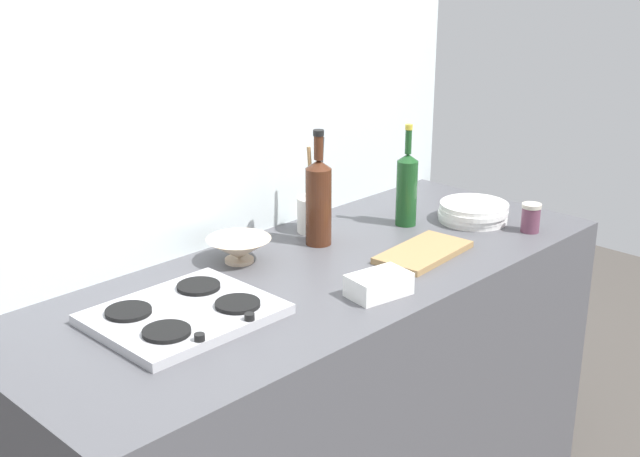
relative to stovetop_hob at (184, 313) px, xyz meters
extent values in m
cube|color=#4C4C51|center=(0.44, -0.02, -0.46)|extent=(1.80, 0.70, 0.90)
cube|color=silver|center=(0.44, 0.36, 0.32)|extent=(1.90, 0.06, 2.46)
cube|color=#B2B2B7|center=(0.00, 0.00, 0.00)|extent=(0.41, 0.33, 0.02)
cylinder|color=black|center=(-0.10, -0.07, 0.01)|extent=(0.11, 0.11, 0.01)
cylinder|color=black|center=(0.10, -0.07, 0.01)|extent=(0.11, 0.11, 0.01)
cylinder|color=black|center=(-0.10, 0.08, 0.01)|extent=(0.11, 0.11, 0.01)
cylinder|color=black|center=(0.10, 0.08, 0.01)|extent=(0.11, 0.11, 0.01)
cylinder|color=black|center=(-0.07, -0.15, 0.02)|extent=(0.02, 0.02, 0.02)
cylinder|color=black|center=(0.07, -0.15, 0.02)|extent=(0.02, 0.02, 0.02)
cylinder|color=white|center=(1.07, -0.08, -0.01)|extent=(0.22, 0.22, 0.01)
cylinder|color=white|center=(1.07, -0.08, 0.01)|extent=(0.22, 0.22, 0.01)
cylinder|color=white|center=(1.07, -0.08, 0.02)|extent=(0.22, 0.22, 0.01)
cylinder|color=white|center=(1.07, -0.08, 0.04)|extent=(0.22, 0.22, 0.01)
cylinder|color=#19471E|center=(0.90, 0.05, 0.09)|extent=(0.07, 0.07, 0.20)
cone|color=#19471E|center=(0.90, 0.05, 0.20)|extent=(0.07, 0.07, 0.02)
cylinder|color=#19471E|center=(0.90, 0.05, 0.25)|extent=(0.02, 0.02, 0.08)
cylinder|color=gold|center=(0.90, 0.05, 0.30)|extent=(0.02, 0.02, 0.02)
cylinder|color=#472314|center=(0.58, 0.13, 0.10)|extent=(0.08, 0.08, 0.23)
cone|color=#472314|center=(0.58, 0.13, 0.23)|extent=(0.08, 0.08, 0.03)
cylinder|color=#472314|center=(0.58, 0.13, 0.28)|extent=(0.03, 0.03, 0.07)
cylinder|color=black|center=(0.58, 0.13, 0.32)|extent=(0.03, 0.03, 0.02)
cylinder|color=beige|center=(0.33, 0.19, -0.01)|extent=(0.08, 0.08, 0.01)
cone|color=beige|center=(0.33, 0.19, 0.03)|extent=(0.18, 0.18, 0.06)
cube|color=white|center=(0.43, -0.24, 0.01)|extent=(0.17, 0.12, 0.06)
cylinder|color=silver|center=(0.65, 0.21, 0.04)|extent=(0.10, 0.10, 0.11)
cylinder|color=#262626|center=(0.66, 0.19, 0.15)|extent=(0.03, 0.01, 0.26)
cylinder|color=#997247|center=(0.65, 0.22, 0.14)|extent=(0.02, 0.03, 0.22)
cylinder|color=#66384C|center=(1.11, -0.26, 0.02)|extent=(0.06, 0.06, 0.08)
cylinder|color=beige|center=(1.11, -0.26, 0.07)|extent=(0.06, 0.06, 0.01)
cube|color=#9E7A4C|center=(0.72, -0.15, -0.01)|extent=(0.31, 0.18, 0.02)
camera|label=1|loc=(-1.05, -1.48, 0.85)|focal=46.85mm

